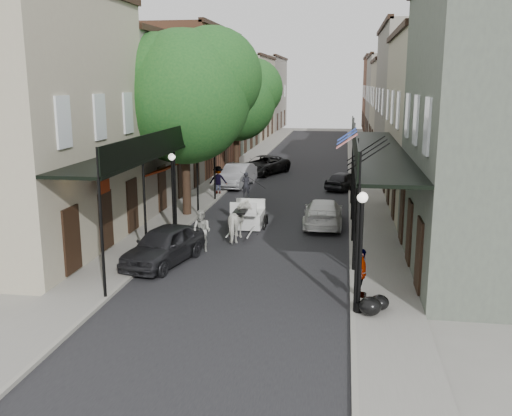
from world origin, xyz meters
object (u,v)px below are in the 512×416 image
at_px(lamppost_right_near, 360,251).
at_px(car_left_near, 164,245).
at_px(pedestrian_sidewalk_right, 361,273).
at_px(car_right_near, 323,213).
at_px(car_left_mid, 237,175).
at_px(carriage, 249,204).
at_px(lamppost_right_far, 353,161).
at_px(car_left_far, 263,165).
at_px(horse, 240,222).
at_px(lamppost_left, 173,192).
at_px(tree_far, 241,97).
at_px(tree_near, 193,91).
at_px(car_right_far, 344,180).
at_px(pedestrian_walking, 202,231).
at_px(pedestrian_sidewalk_left, 218,180).

height_order(lamppost_right_near, car_left_near, lamppost_right_near).
xyz_separation_m(pedestrian_sidewalk_right, car_right_near, (-1.60, 9.70, -0.26)).
relative_size(car_left_near, car_left_mid, 0.94).
xyz_separation_m(car_left_near, car_right_near, (5.89, 7.03, -0.08)).
xyz_separation_m(carriage, car_left_near, (-2.29, -6.47, -0.36)).
bearing_deg(lamppost_right_far, car_left_far, 135.89).
relative_size(horse, car_right_near, 0.44).
distance_m(horse, car_left_mid, 13.42).
bearing_deg(car_left_far, lamppost_right_far, -20.57).
height_order(lamppost_left, lamppost_right_far, same).
bearing_deg(tree_far, car_left_far, 10.93).
relative_size(tree_near, carriage, 3.38).
bearing_deg(lamppost_right_far, lamppost_right_near, -90.00).
relative_size(lamppost_right_near, pedestrian_sidewalk_right, 2.31).
xyz_separation_m(lamppost_right_far, carriage, (-5.10, -9.56, -0.94)).
relative_size(tree_near, lamppost_left, 2.60).
bearing_deg(car_right_near, car_right_far, -96.01).
xyz_separation_m(lamppost_right_far, pedestrian_walking, (-6.34, -14.16, -1.17)).
bearing_deg(car_left_mid, tree_near, -88.02).
bearing_deg(car_left_mid, lamppost_left, -86.33).
bearing_deg(lamppost_right_far, car_right_far, 118.65).
distance_m(lamppost_right_far, pedestrian_walking, 15.56).
relative_size(horse, carriage, 0.71).
xyz_separation_m(tree_near, lamppost_left, (0.10, -4.18, -4.44)).
bearing_deg(pedestrian_sidewalk_left, lamppost_right_far, -174.57).
distance_m(lamppost_left, car_right_far, 15.15).
bearing_deg(tree_far, tree_near, -89.81).
distance_m(pedestrian_sidewalk_left, car_right_near, 9.62).
bearing_deg(car_right_near, pedestrian_sidewalk_right, 98.80).
xyz_separation_m(tree_near, carriage, (3.19, -1.74, -5.38)).
distance_m(tree_near, car_left_mid, 10.49).
bearing_deg(car_left_far, car_right_far, -18.22).
bearing_deg(lamppost_left, lamppost_right_near, -44.29).
xyz_separation_m(car_left_near, car_left_far, (0.69, 22.52, -0.04)).
relative_size(lamppost_right_near, car_left_far, 0.73).
bearing_deg(car_right_near, carriage, 8.23).
xyz_separation_m(lamppost_right_near, car_left_near, (-7.39, 3.97, -1.31)).
bearing_deg(pedestrian_walking, tree_near, 127.29).
distance_m(tree_near, tree_far, 14.02).
bearing_deg(tree_far, horse, -79.94).
xyz_separation_m(lamppost_left, lamppost_right_far, (8.20, 12.00, 0.00)).
distance_m(pedestrian_sidewalk_right, car_left_mid, 21.14).
relative_size(car_left_mid, car_right_far, 1.30).
distance_m(pedestrian_sidewalk_left, car_left_mid, 3.22).
distance_m(horse, car_left_near, 4.46).
distance_m(tree_near, lamppost_left, 6.10).
height_order(horse, pedestrian_walking, pedestrian_walking).
bearing_deg(lamppost_left, car_right_far, 59.51).
distance_m(tree_near, pedestrian_sidewalk_left, 7.87).
xyz_separation_m(pedestrian_walking, car_right_near, (4.84, 5.16, -0.22)).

